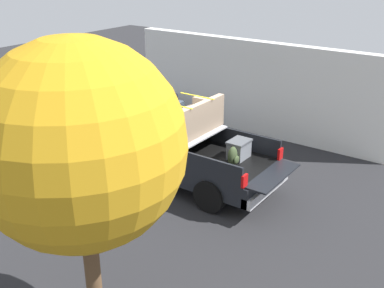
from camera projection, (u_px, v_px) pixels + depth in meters
name	position (u px, v px, depth m)	size (l,w,h in m)	color
ground_plane	(174.00, 177.00, 12.36)	(40.00, 40.00, 0.00)	#262628
pickup_truck	(163.00, 141.00, 12.18)	(6.05, 2.06, 2.23)	black
building_facade	(253.00, 87.00, 14.98)	(8.86, 0.36, 3.02)	white
tree_background	(80.00, 146.00, 5.96)	(2.83, 2.83, 4.69)	brown
trash_can	(170.00, 108.00, 16.21)	(0.60, 0.60, 0.98)	#3F4C66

